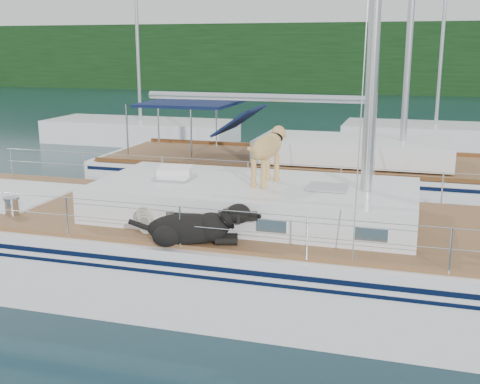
% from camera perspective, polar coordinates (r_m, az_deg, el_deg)
% --- Properties ---
extents(ground, '(120.00, 120.00, 0.00)m').
position_cam_1_polar(ground, '(10.60, -2.93, -8.50)').
color(ground, black).
rests_on(ground, ground).
extents(tree_line, '(90.00, 3.00, 6.00)m').
position_cam_1_polar(tree_line, '(54.36, 13.34, 12.23)').
color(tree_line, black).
rests_on(tree_line, ground).
extents(shore_bank, '(92.00, 1.00, 1.20)m').
position_cam_1_polar(shore_bank, '(55.65, 13.28, 9.78)').
color(shore_bank, '#595147').
rests_on(shore_bank, ground).
extents(main_sailboat, '(12.00, 3.95, 14.01)m').
position_cam_1_polar(main_sailboat, '(10.33, -2.48, -5.09)').
color(main_sailboat, white).
rests_on(main_sailboat, ground).
extents(neighbor_sailboat, '(11.00, 3.50, 13.30)m').
position_cam_1_polar(neighbor_sailboat, '(15.83, 6.64, 1.27)').
color(neighbor_sailboat, white).
rests_on(neighbor_sailboat, ground).
extents(bg_boat_west, '(8.00, 3.00, 11.65)m').
position_cam_1_polar(bg_boat_west, '(26.09, -9.36, 5.64)').
color(bg_boat_west, white).
rests_on(bg_boat_west, ground).
extents(bg_boat_center, '(7.20, 3.00, 11.65)m').
position_cam_1_polar(bg_boat_center, '(25.51, 17.99, 4.99)').
color(bg_boat_center, white).
rests_on(bg_boat_center, ground).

